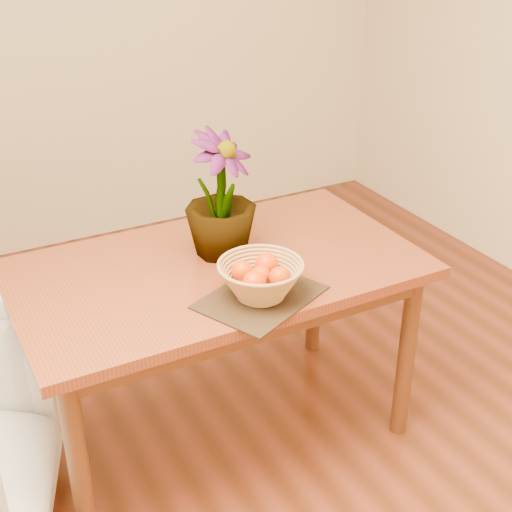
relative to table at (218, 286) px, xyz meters
name	(u,v)px	position (x,y,z in m)	size (l,w,h in m)	color
floor	(257,480)	(0.00, -0.30, -0.66)	(4.50, 4.50, 0.00)	maroon
wall_back	(54,5)	(0.00, 1.95, 0.69)	(4.00, 0.02, 2.70)	beige
table	(218,286)	(0.00, 0.00, 0.00)	(1.40, 0.80, 0.75)	maroon
placemat	(261,297)	(0.03, -0.27, 0.09)	(0.38, 0.28, 0.01)	#362313
wicker_basket	(261,281)	(0.03, -0.27, 0.15)	(0.27, 0.27, 0.11)	tan
orange_pile	(261,274)	(0.03, -0.27, 0.18)	(0.16, 0.16, 0.08)	#EF3E03
potted_plant	(221,195)	(0.05, 0.07, 0.31)	(0.25, 0.25, 0.44)	#194614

